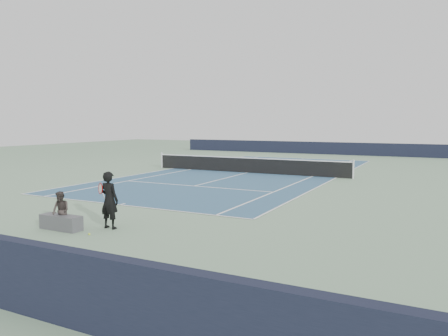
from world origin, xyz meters
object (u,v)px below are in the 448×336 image
at_px(tennis_ball, 89,234).
at_px(spectator_bench, 61,216).
at_px(tennis_player, 109,200).
at_px(tennis_net, 247,165).

distance_m(tennis_ball, spectator_bench, 1.25).
height_order(tennis_player, tennis_ball, tennis_player).
height_order(tennis_player, spectator_bench, tennis_player).
xyz_separation_m(tennis_ball, spectator_bench, (-1.19, 0.11, 0.36)).
distance_m(tennis_player, spectator_bench, 1.46).
relative_size(tennis_player, tennis_ball, 27.23).
bearing_deg(tennis_ball, spectator_bench, 174.71).
distance_m(tennis_net, spectator_bench, 15.64).
height_order(tennis_net, spectator_bench, spectator_bench).
bearing_deg(tennis_player, tennis_ball, -88.59).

